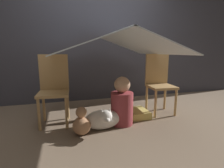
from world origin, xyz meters
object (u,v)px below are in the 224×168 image
chair_left (54,87)px  person_front (122,104)px  chair_right (159,81)px  dog (103,119)px

chair_left → person_front: (0.86, -0.31, -0.22)m
chair_right → person_front: bearing=-153.2°
person_front → chair_left: bearing=160.3°
chair_left → chair_right: size_ratio=1.00×
chair_right → person_front: 0.82m
chair_right → person_front: chair_right is taller
person_front → dog: person_front is taller
chair_left → chair_right: 1.58m
chair_right → dog: chair_right is taller
person_front → dog: 0.34m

